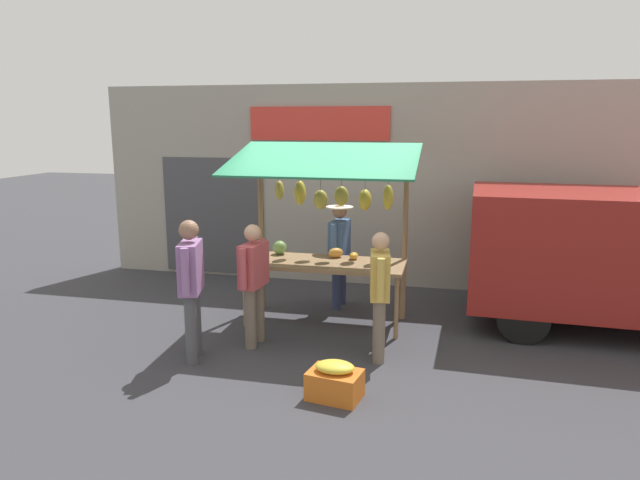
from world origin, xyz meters
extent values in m
plane|color=#38383D|center=(0.00, 0.00, 0.00)|extent=(40.00, 40.00, 0.00)
cube|color=#9E998E|center=(0.00, -2.20, 1.70)|extent=(9.00, 0.25, 3.40)
cube|color=red|center=(0.57, -2.06, 2.75)|extent=(2.40, 0.06, 0.56)
cube|color=#47474C|center=(2.53, -2.07, 1.10)|extent=(1.90, 0.04, 2.10)
cube|color=olive|center=(0.00, 0.00, 0.85)|extent=(2.20, 0.90, 0.05)
cylinder|color=olive|center=(1.04, 0.39, 0.41)|extent=(0.06, 0.06, 0.83)
cylinder|color=olive|center=(-1.04, 0.39, 0.41)|extent=(0.06, 0.06, 0.83)
cylinder|color=olive|center=(1.04, -0.39, 0.41)|extent=(0.06, 0.06, 0.83)
cylinder|color=olive|center=(-1.04, -0.39, 0.41)|extent=(0.06, 0.06, 0.83)
cylinder|color=olive|center=(1.06, -0.40, 1.18)|extent=(0.07, 0.07, 2.35)
cylinder|color=olive|center=(-1.06, -0.40, 1.18)|extent=(0.07, 0.07, 2.35)
cylinder|color=olive|center=(0.00, -0.40, 2.15)|extent=(2.12, 0.06, 0.06)
cube|color=#23724C|center=(0.00, 0.15, 2.30)|extent=(2.50, 1.46, 0.39)
cylinder|color=brown|center=(-0.81, -0.38, 2.04)|extent=(0.01, 0.01, 0.22)
ellipsoid|color=yellow|center=(-0.81, -0.38, 1.75)|extent=(0.20, 0.22, 0.36)
cylinder|color=brown|center=(-0.48, -0.41, 2.00)|extent=(0.01, 0.01, 0.30)
ellipsoid|color=yellow|center=(-0.48, -0.41, 1.70)|extent=(0.19, 0.23, 0.30)
cylinder|color=brown|center=(-0.16, -0.37, 2.02)|extent=(0.01, 0.01, 0.25)
ellipsoid|color=gold|center=(-0.16, -0.37, 1.76)|extent=(0.24, 0.21, 0.28)
cylinder|color=brown|center=(0.14, -0.35, 1.99)|extent=(0.01, 0.01, 0.31)
ellipsoid|color=gold|center=(0.14, -0.35, 1.70)|extent=(0.24, 0.21, 0.28)
cylinder|color=brown|center=(0.46, -0.40, 2.05)|extent=(0.01, 0.01, 0.19)
ellipsoid|color=yellow|center=(0.46, -0.40, 1.78)|extent=(0.20, 0.23, 0.35)
cylinder|color=brown|center=(0.77, -0.41, 2.05)|extent=(0.01, 0.01, 0.20)
ellipsoid|color=gold|center=(0.77, -0.41, 1.81)|extent=(0.15, 0.17, 0.28)
sphere|color=#729E4C|center=(0.75, -0.31, 0.98)|extent=(0.20, 0.20, 0.20)
ellipsoid|color=orange|center=(-0.09, -0.28, 0.95)|extent=(0.26, 0.24, 0.14)
ellipsoid|color=gold|center=(-0.36, -0.24, 0.93)|extent=(0.13, 0.19, 0.10)
cylinder|color=navy|center=(-0.07, -0.88, 0.39)|extent=(0.14, 0.14, 0.78)
cylinder|color=navy|center=(-0.04, -0.62, 0.39)|extent=(0.14, 0.14, 0.78)
cube|color=#476B9E|center=(-0.06, -0.75, 1.06)|extent=(0.27, 0.49, 0.55)
cylinder|color=#476B9E|center=(-0.09, -1.04, 1.08)|extent=(0.09, 0.09, 0.51)
cylinder|color=#476B9E|center=(-0.03, -0.46, 1.08)|extent=(0.09, 0.09, 0.51)
sphere|color=#A87A5B|center=(-0.06, -0.75, 1.47)|extent=(0.21, 0.21, 0.21)
cylinder|color=beige|center=(-0.06, -0.75, 1.54)|extent=(0.41, 0.41, 0.02)
cylinder|color=#726656|center=(0.70, 1.12, 0.38)|extent=(0.14, 0.14, 0.77)
cylinder|color=#726656|center=(0.67, 0.87, 0.38)|extent=(0.14, 0.14, 0.77)
cube|color=#BF4C51|center=(0.69, 0.99, 1.04)|extent=(0.27, 0.49, 0.54)
cylinder|color=#BF4C51|center=(0.72, 1.28, 1.06)|extent=(0.09, 0.09, 0.50)
cylinder|color=#BF4C51|center=(0.66, 0.70, 1.06)|extent=(0.09, 0.09, 0.50)
sphere|color=tan|center=(0.69, 0.99, 1.45)|extent=(0.21, 0.21, 0.21)
cylinder|color=#4C4C51|center=(1.21, 1.73, 0.42)|extent=(0.14, 0.14, 0.84)
cylinder|color=#4C4C51|center=(1.28, 1.46, 0.42)|extent=(0.14, 0.14, 0.84)
cube|color=#93669E|center=(1.24, 1.59, 1.13)|extent=(0.34, 0.54, 0.59)
cylinder|color=#93669E|center=(1.16, 1.90, 1.15)|extent=(0.09, 0.09, 0.54)
cylinder|color=#93669E|center=(1.32, 1.29, 1.15)|extent=(0.09, 0.09, 0.54)
sphere|color=#8C664C|center=(1.24, 1.59, 1.57)|extent=(0.23, 0.23, 0.23)
cylinder|color=#726656|center=(-0.92, 1.21, 0.38)|extent=(0.14, 0.14, 0.76)
cylinder|color=#726656|center=(-0.88, 0.96, 0.38)|extent=(0.14, 0.14, 0.76)
cube|color=gold|center=(-0.90, 1.08, 1.03)|extent=(0.29, 0.49, 0.54)
cylinder|color=gold|center=(-0.95, 1.37, 1.05)|extent=(0.09, 0.09, 0.50)
cylinder|color=gold|center=(-0.85, 0.80, 1.05)|extent=(0.09, 0.09, 0.50)
sphere|color=tan|center=(-0.90, 1.08, 1.44)|extent=(0.21, 0.21, 0.21)
cube|color=black|center=(-2.85, -0.65, 1.38)|extent=(1.48, 1.87, 0.68)
cylinder|color=black|center=(-2.63, 0.17, 0.33)|extent=(0.67, 0.21, 0.66)
cylinder|color=black|center=(-2.70, -1.49, 0.33)|extent=(0.67, 0.21, 0.66)
cube|color=#D1661E|center=(-0.60, 2.20, 0.15)|extent=(0.59, 0.46, 0.29)
ellipsoid|color=yellow|center=(-0.60, 2.20, 0.34)|extent=(0.40, 0.29, 0.12)
camera|label=1|loc=(-1.69, 7.57, 2.80)|focal=32.40mm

